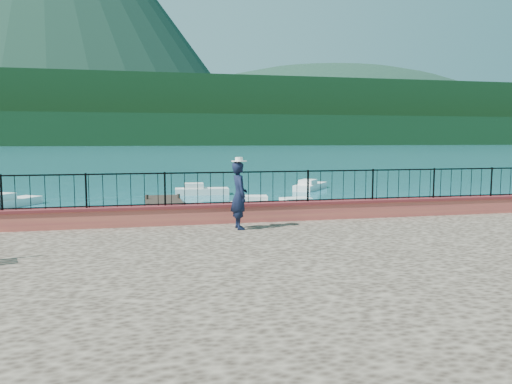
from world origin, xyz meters
name	(u,v)px	position (x,y,z in m)	size (l,w,h in m)	color
ground	(281,297)	(0.00, 0.00, 0.00)	(2000.00, 2000.00, 0.00)	#19596B
parapet	(248,212)	(0.00, 3.70, 1.49)	(28.00, 0.46, 0.58)	#CC6249
railing	(248,188)	(0.00, 3.70, 2.25)	(27.00, 0.05, 0.95)	black
dock	(169,217)	(-2.00, 12.00, 0.15)	(2.00, 16.00, 0.30)	#2D231C
far_forest	(146,130)	(0.00, 300.00, 9.00)	(900.00, 60.00, 18.00)	black
foothills	(145,114)	(0.00, 360.00, 22.00)	(900.00, 120.00, 44.00)	black
companion_hill	(330,142)	(220.00, 560.00, 0.00)	(448.00, 384.00, 180.00)	#142D23
person	(239,195)	(-0.50, 2.60, 2.15)	(0.69, 0.45, 1.90)	black
hat	(239,159)	(-0.50, 2.60, 3.16)	(0.44, 0.44, 0.12)	white
boat_0	(51,221)	(-6.80, 10.28, 0.40)	(3.31, 1.30, 0.80)	silver
boat_1	(265,203)	(3.13, 14.10, 0.40)	(3.63, 1.30, 0.80)	silver
boat_2	(307,205)	(5.01, 12.90, 0.40)	(4.11, 1.30, 0.80)	silver
boat_3	(9,199)	(-10.38, 18.76, 0.40)	(3.65, 1.30, 0.80)	white
boat_4	(202,189)	(0.78, 22.41, 0.40)	(3.57, 1.30, 0.80)	silver
boat_5	(310,184)	(9.06, 24.03, 0.40)	(4.19, 1.30, 0.80)	white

